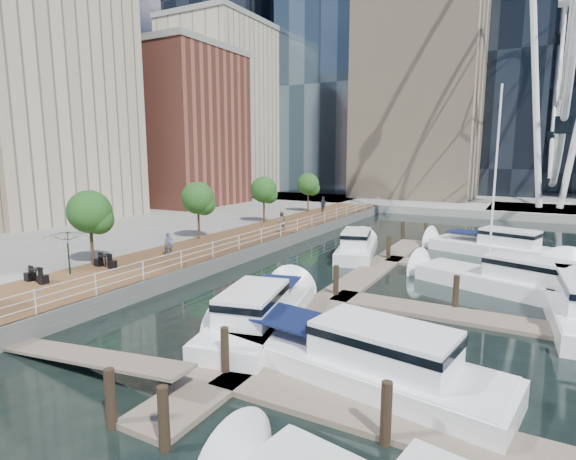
{
  "coord_description": "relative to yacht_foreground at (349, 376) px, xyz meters",
  "views": [
    {
      "loc": [
        11.94,
        -13.83,
        7.65
      ],
      "look_at": [
        -1.41,
        10.67,
        3.0
      ],
      "focal_mm": 28.0,
      "sensor_mm": 36.0,
      "label": 1
    }
  ],
  "objects": [
    {
      "name": "land_far",
      "position": [
        -6.78,
        101.9,
        0.5
      ],
      "size": [
        200.0,
        114.0,
        1.0
      ],
      "primitive_type": "cube",
      "color": "gray",
      "rests_on": "ground"
    },
    {
      "name": "land_inland",
      "position": [
        -42.78,
        14.9,
        0.5
      ],
      "size": [
        48.0,
        90.0,
        1.0
      ],
      "primitive_type": "cube",
      "color": "gray",
      "rests_on": "ground"
    },
    {
      "name": "cafe_tables",
      "position": [
        -17.18,
        -2.1,
        1.37
      ],
      "size": [
        2.5,
        13.7,
        0.74
      ],
      "color": "black",
      "rests_on": "ground"
    },
    {
      "name": "boardwalk",
      "position": [
        -15.78,
        14.9,
        0.5
      ],
      "size": [
        6.0,
        60.0,
        1.0
      ],
      "primitive_type": "cube",
      "color": "brown",
      "rests_on": "ground"
    },
    {
      "name": "pedestrian_far",
      "position": [
        -16.02,
        33.46,
        1.98
      ],
      "size": [
        1.22,
        1.02,
        1.95
      ],
      "primitive_type": "imported",
      "rotation": [
        0.0,
        0.0,
        2.57
      ],
      "color": "#32343E",
      "rests_on": "boardwalk"
    },
    {
      "name": "ground",
      "position": [
        -6.78,
        -0.1,
        0.0
      ],
      "size": [
        520.0,
        520.0,
        0.0
      ],
      "primitive_type": "plane",
      "color": "black",
      "rests_on": "ground"
    },
    {
      "name": "street_trees",
      "position": [
        -18.18,
        13.9,
        4.29
      ],
      "size": [
        2.6,
        42.6,
        4.6
      ],
      "color": "#3F2B1C",
      "rests_on": "ground"
    },
    {
      "name": "pier",
      "position": [
        7.22,
        51.9,
        0.5
      ],
      "size": [
        14.0,
        12.0,
        1.0
      ],
      "primitive_type": "cube",
      "color": "gray",
      "rests_on": "ground"
    },
    {
      "name": "yacht_foreground",
      "position": [
        0.0,
        0.0,
        0.0
      ],
      "size": [
        12.18,
        4.95,
        2.15
      ],
      "primitive_type": null,
      "rotation": [
        0.0,
        0.0,
        1.42
      ],
      "color": "white",
      "rests_on": "ground"
    },
    {
      "name": "railing",
      "position": [
        -12.88,
        14.9,
        1.52
      ],
      "size": [
        0.1,
        60.0,
        1.05
      ],
      "primitive_type": null,
      "color": "white",
      "rests_on": "boardwalk"
    },
    {
      "name": "seawall",
      "position": [
        -12.78,
        14.9,
        0.5
      ],
      "size": [
        0.25,
        60.0,
        1.0
      ],
      "primitive_type": "cube",
      "color": "#595954",
      "rests_on": "ground"
    },
    {
      "name": "moored_yachts",
      "position": [
        3.06,
        11.92,
        0.0
      ],
      "size": [
        18.89,
        35.36,
        11.5
      ],
      "color": "white",
      "rests_on": "ground"
    },
    {
      "name": "pedestrian_near",
      "position": [
        -15.97,
        8.11,
        1.78
      ],
      "size": [
        0.65,
        0.68,
        1.56
      ],
      "primitive_type": "imported",
      "rotation": [
        0.0,
        0.0,
        0.87
      ],
      "color": "#464E5E",
      "rests_on": "boardwalk"
    },
    {
      "name": "floating_docks",
      "position": [
        1.18,
        9.88,
        0.49
      ],
      "size": [
        16.0,
        34.0,
        2.6
      ],
      "color": "#6D6051",
      "rests_on": "ground"
    },
    {
      "name": "midrise_condos",
      "position": [
        -40.35,
        26.71,
        13.42
      ],
      "size": [
        19.0,
        67.0,
        28.0
      ],
      "color": "#BCAD8E",
      "rests_on": "ground"
    },
    {
      "name": "pedestrian_mid",
      "position": [
        -13.81,
        19.64,
        1.94
      ],
      "size": [
        0.99,
        1.11,
        1.88
      ],
      "primitive_type": "imported",
      "rotation": [
        0.0,
        0.0,
        -1.93
      ],
      "color": "#7F6358",
      "rests_on": "boardwalk"
    }
  ]
}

